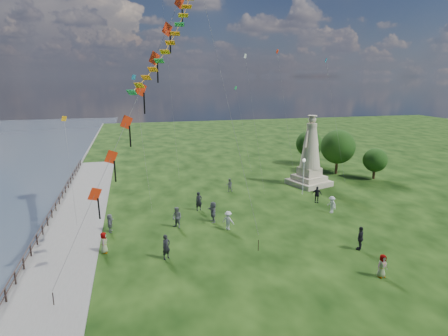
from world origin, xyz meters
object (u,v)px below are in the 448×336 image
object	(u,v)px
person_3	(360,238)
person_7	(229,185)
lamppost	(304,169)
person_4	(382,266)
person_6	(199,201)
person_2	(228,220)
person_9	(317,194)
person_10	(104,243)
statue	(310,159)
person_0	(166,247)
person_8	(332,205)
person_11	(213,212)
person_5	(110,223)
person_1	(177,218)

from	to	relation	value
person_3	person_7	world-z (taller)	person_3
lamppost	person_4	world-z (taller)	lamppost
lamppost	person_6	bearing A→B (deg)	-168.74
person_2	person_9	size ratio (longest dim) A/B	0.95
person_7	person_10	world-z (taller)	person_10
statue	person_2	world-z (taller)	statue
person_7	statue	bearing A→B (deg)	-168.16
person_0	person_9	distance (m)	19.05
person_8	person_3	bearing A→B (deg)	-25.64
person_7	lamppost	bearing A→B (deg)	169.60
lamppost	person_0	distance (m)	20.66
person_9	person_10	world-z (taller)	person_9
person_3	person_4	world-z (taller)	person_3
person_8	person_11	bearing A→B (deg)	-103.92
statue	person_6	bearing A→B (deg)	-177.27
person_0	person_10	world-z (taller)	person_0
person_6	person_10	size ratio (longest dim) A/B	1.15
person_6	person_11	world-z (taller)	person_11
person_2	person_8	xyz separation A→B (m)	(10.96, 1.59, 0.01)
person_3	person_10	size ratio (longest dim) A/B	1.16
statue	person_11	world-z (taller)	statue
person_4	person_10	distance (m)	20.05
lamppost	person_8	size ratio (longest dim) A/B	2.43
statue	person_7	bearing A→B (deg)	163.21
person_0	person_5	world-z (taller)	person_0
person_0	person_4	distance (m)	15.07
statue	person_6	xyz separation A→B (m)	(-14.89, -5.75, -2.30)
person_3	person_9	xyz separation A→B (m)	(2.05, 11.08, -0.07)
person_2	person_10	bearing A→B (deg)	52.20
person_11	person_5	bearing A→B (deg)	-89.59
statue	person_1	xyz separation A→B (m)	(-17.56, -9.69, -2.31)
person_5	person_10	size ratio (longest dim) A/B	0.98
statue	person_7	xyz separation A→B (m)	(-10.31, -0.29, -2.48)
person_3	person_5	world-z (taller)	person_3
person_1	person_2	size ratio (longest dim) A/B	1.12
person_5	person_9	size ratio (longest dim) A/B	0.91
person_6	person_2	bearing A→B (deg)	-85.57
person_6	person_8	bearing A→B (deg)	-29.27
statue	person_1	bearing A→B (deg)	-169.50
person_1	person_8	bearing A→B (deg)	48.26
lamppost	person_9	xyz separation A→B (m)	(0.17, -3.09, -2.10)
statue	person_8	size ratio (longest dim) A/B	5.05
person_1	person_11	distance (m)	3.46
person_1	person_3	size ratio (longest dim) A/B	0.99
person_4	person_7	distance (m)	21.72
person_10	person_11	bearing A→B (deg)	-60.72
statue	person_6	size ratio (longest dim) A/B	4.52
person_5	person_9	xyz separation A→B (m)	(21.08, 2.83, 0.08)
person_0	person_1	size ratio (longest dim) A/B	0.99
statue	person_11	distance (m)	16.97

